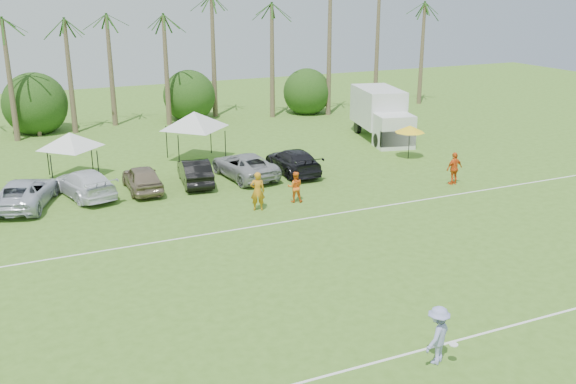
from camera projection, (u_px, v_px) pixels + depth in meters
name	position (u px, v px, depth m)	size (l,w,h in m)	color
field_lines	(270.00, 286.00, 24.01)	(80.00, 12.10, 0.01)	white
palm_tree_4	(57.00, 32.00, 46.13)	(2.40, 2.40, 8.90)	brown
palm_tree_5	(112.00, 18.00, 47.43)	(2.40, 2.40, 9.90)	brown
palm_tree_6	(165.00, 6.00, 48.73)	(2.40, 2.40, 10.90)	brown
palm_tree_8	(274.00, 26.00, 52.78)	(2.40, 2.40, 8.90)	brown
palm_tree_9	(328.00, 14.00, 54.47)	(2.40, 2.40, 9.90)	brown
palm_tree_10	(379.00, 3.00, 56.16)	(2.40, 2.40, 10.90)	brown
bush_tree_1	(36.00, 110.00, 47.97)	(4.00, 4.00, 4.00)	brown
bush_tree_2	(191.00, 99.00, 52.67)	(4.00, 4.00, 4.00)	brown
bush_tree_3	(301.00, 91.00, 56.58)	(4.00, 4.00, 4.00)	brown
sideline_player_a	(258.00, 191.00, 31.79)	(0.72, 0.47, 1.98)	orange
sideline_player_b	(295.00, 187.00, 33.05)	(0.79, 0.61, 1.62)	orange
sideline_player_c	(454.00, 168.00, 35.94)	(1.09, 0.45, 1.85)	orange
box_truck	(382.00, 113.00, 46.24)	(4.02, 7.30, 3.56)	silver
canopy_tent_left	(69.00, 133.00, 36.58)	(3.89, 3.89, 3.15)	black
canopy_tent_right	(194.00, 112.00, 40.06)	(4.58, 4.58, 3.71)	black
market_umbrella	(410.00, 129.00, 41.00)	(1.95, 1.95, 2.17)	black
frisbee_player	(438.00, 335.00, 18.92)	(1.36, 1.16, 1.82)	#9398D1
parked_car_2	(25.00, 193.00, 32.42)	(2.39, 5.18, 1.44)	silver
parked_car_3	(85.00, 183.00, 33.94)	(2.02, 4.96, 1.44)	white
parked_car_4	(142.00, 178.00, 34.86)	(1.70, 4.22, 1.44)	#85735B
parked_car_5	(195.00, 171.00, 36.11)	(1.52, 4.37, 1.44)	black
parked_car_6	(244.00, 165.00, 37.30)	(2.39, 5.18, 1.44)	#9E9EA1
parked_car_7	(293.00, 161.00, 38.23)	(2.02, 4.96, 1.44)	black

